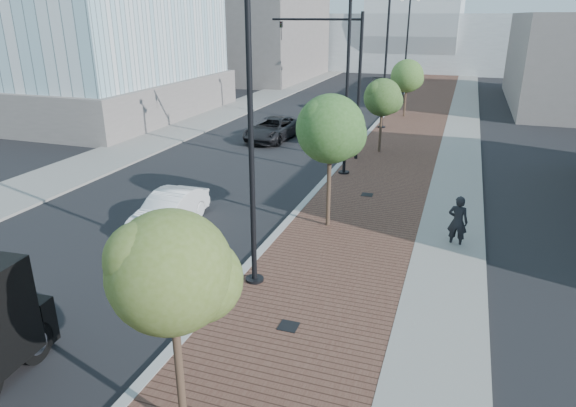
% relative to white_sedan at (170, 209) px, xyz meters
% --- Properties ---
extents(sidewalk, '(7.00, 140.00, 0.12)m').
position_rel_white_sedan_xyz_m(sidewalk, '(7.83, 26.80, -0.62)').
color(sidewalk, '#4C2D23').
rests_on(sidewalk, ground).
extents(concrete_strip, '(2.40, 140.00, 0.13)m').
position_rel_white_sedan_xyz_m(concrete_strip, '(10.53, 26.80, -0.61)').
color(concrete_strip, slate).
rests_on(concrete_strip, ground).
extents(curb, '(0.30, 140.00, 0.14)m').
position_rel_white_sedan_xyz_m(curb, '(4.33, 26.80, -0.61)').
color(curb, gray).
rests_on(curb, ground).
extents(west_sidewalk, '(4.00, 140.00, 0.12)m').
position_rel_white_sedan_xyz_m(west_sidewalk, '(-8.67, 26.80, -0.62)').
color(west_sidewalk, slate).
rests_on(west_sidewalk, ground).
extents(white_sedan, '(1.50, 4.15, 1.36)m').
position_rel_white_sedan_xyz_m(white_sedan, '(0.00, 0.00, 0.00)').
color(white_sedan, silver).
rests_on(white_sedan, ground).
extents(dark_car_mid, '(2.89, 5.47, 1.47)m').
position_rel_white_sedan_xyz_m(dark_car_mid, '(-1.35, 15.03, 0.05)').
color(dark_car_mid, black).
rests_on(dark_car_mid, ground).
extents(dark_car_far, '(2.71, 4.77, 1.30)m').
position_rel_white_sedan_xyz_m(dark_car_far, '(1.43, 40.17, -0.03)').
color(dark_car_far, black).
rests_on(dark_car_far, ground).
extents(pedestrian, '(0.77, 0.58, 1.92)m').
position_rel_white_sedan_xyz_m(pedestrian, '(10.70, 1.66, 0.28)').
color(pedestrian, black).
rests_on(pedestrian, ground).
extents(streetlight_1, '(1.44, 0.56, 9.21)m').
position_rel_white_sedan_xyz_m(streetlight_1, '(4.81, -3.20, 3.66)').
color(streetlight_1, black).
rests_on(streetlight_1, ground).
extents(streetlight_2, '(1.72, 0.56, 9.28)m').
position_rel_white_sedan_xyz_m(streetlight_2, '(4.93, 8.80, 4.14)').
color(streetlight_2, black).
rests_on(streetlight_2, ground).
extents(streetlight_3, '(1.44, 0.56, 9.21)m').
position_rel_white_sedan_xyz_m(streetlight_3, '(4.81, 20.80, 3.66)').
color(streetlight_3, black).
rests_on(streetlight_3, ground).
extents(streetlight_4, '(1.72, 0.56, 9.28)m').
position_rel_white_sedan_xyz_m(streetlight_4, '(4.93, 32.80, 4.14)').
color(streetlight_4, black).
rests_on(streetlight_4, ground).
extents(traffic_mast, '(5.09, 0.20, 8.00)m').
position_rel_white_sedan_xyz_m(traffic_mast, '(4.03, 11.80, 4.30)').
color(traffic_mast, black).
rests_on(traffic_mast, ground).
extents(tree_0, '(2.30, 2.23, 4.74)m').
position_rel_white_sedan_xyz_m(tree_0, '(5.97, -9.18, 2.93)').
color(tree_0, '#382619').
rests_on(tree_0, ground).
extents(tree_1, '(2.56, 2.54, 5.19)m').
position_rel_white_sedan_xyz_m(tree_1, '(5.97, 1.82, 3.23)').
color(tree_1, '#382619').
rests_on(tree_1, ground).
extents(tree_2, '(2.25, 2.18, 4.43)m').
position_rel_white_sedan_xyz_m(tree_2, '(5.97, 13.82, 2.65)').
color(tree_2, '#382619').
rests_on(tree_2, ground).
extents(tree_3, '(2.59, 2.57, 4.59)m').
position_rel_white_sedan_xyz_m(tree_3, '(5.97, 25.82, 2.61)').
color(tree_3, '#382619').
rests_on(tree_3, ground).
extents(tower_podium, '(19.00, 19.00, 3.00)m').
position_rel_white_sedan_xyz_m(tower_podium, '(-19.67, 18.80, 0.82)').
color(tower_podium, '#69615E').
rests_on(tower_podium, ground).
extents(convention_center, '(50.00, 30.00, 50.00)m').
position_rel_white_sedan_xyz_m(convention_center, '(2.33, 71.80, 5.33)').
color(convention_center, '#A5ACAF').
rests_on(convention_center, ground).
extents(commercial_block_nw, '(14.00, 20.00, 10.00)m').
position_rel_white_sedan_xyz_m(commercial_block_nw, '(-15.67, 46.80, 4.32)').
color(commercial_block_nw, '#665F5C').
rests_on(commercial_block_nw, ground).
extents(utility_cover_1, '(0.50, 0.50, 0.02)m').
position_rel_white_sedan_xyz_m(utility_cover_1, '(6.73, -5.20, -0.55)').
color(utility_cover_1, black).
rests_on(utility_cover_1, sidewalk).
extents(utility_cover_2, '(0.50, 0.50, 0.02)m').
position_rel_white_sedan_xyz_m(utility_cover_2, '(6.73, 5.80, -0.55)').
color(utility_cover_2, black).
rests_on(utility_cover_2, sidewalk).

